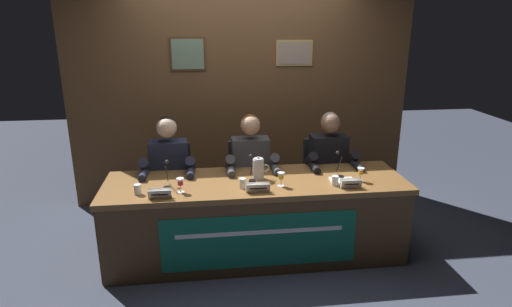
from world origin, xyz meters
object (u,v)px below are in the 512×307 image
at_px(chair_right, 323,183).
at_px(panelist_right, 330,165).
at_px(panelist_left, 169,171).
at_px(nameplate_right, 351,183).
at_px(chair_center, 249,187).
at_px(juice_glass_center, 281,177).
at_px(document_stack_right, 342,180).
at_px(water_cup_left, 138,190).
at_px(microphone_center, 252,172).
at_px(conference_table, 257,210).
at_px(nameplate_center, 258,188).
at_px(panelist_center, 251,168).
at_px(water_cup_right, 335,181).
at_px(chair_left, 172,190).
at_px(water_cup_center, 243,184).
at_px(juice_glass_right, 361,172).
at_px(nameplate_left, 160,194).
at_px(microphone_right, 340,169).
at_px(water_pitcher_central, 258,169).
at_px(microphone_left, 167,179).

bearing_deg(chair_right, panelist_right, -90.00).
xyz_separation_m(panelist_left, nameplate_right, (1.57, -0.65, 0.05)).
distance_m(chair_center, juice_glass_center, 0.85).
relative_size(nameplate_right, document_stack_right, 0.81).
relative_size(water_cup_left, microphone_center, 0.39).
height_order(chair_center, chair_right, same).
distance_m(conference_table, nameplate_center, 0.32).
relative_size(panelist_left, nameplate_right, 6.80).
xyz_separation_m(panelist_center, water_cup_right, (0.66, -0.58, 0.05)).
xyz_separation_m(chair_left, water_cup_center, (0.65, -0.74, 0.33)).
relative_size(chair_left, juice_glass_right, 7.24).
bearing_deg(panelist_right, juice_glass_right, -76.60).
bearing_deg(chair_center, microphone_center, -93.77).
height_order(nameplate_left, nameplate_center, same).
bearing_deg(nameplate_center, microphone_right, 19.57).
bearing_deg(panelist_left, water_pitcher_central, -22.58).
xyz_separation_m(water_cup_left, microphone_right, (1.76, 0.20, 0.04)).
bearing_deg(water_cup_left, panelist_right, 17.71).
xyz_separation_m(chair_center, juice_glass_center, (0.19, -0.74, 0.38)).
bearing_deg(panelist_center, microphone_left, -150.00).
bearing_deg(nameplate_center, juice_glass_center, 27.24).
bearing_deg(document_stack_right, microphone_right, 84.42).
height_order(chair_left, microphone_left, microphone_left).
xyz_separation_m(water_cup_left, water_cup_center, (0.86, 0.03, 0.00)).
xyz_separation_m(water_cup_left, chair_right, (1.79, 0.77, -0.33)).
distance_m(chair_center, microphone_right, 1.02).
bearing_deg(nameplate_right, juice_glass_right, 46.72).
height_order(water_cup_left, nameplate_right, water_cup_left).
height_order(water_cup_right, document_stack_right, water_cup_right).
height_order(chair_left, water_cup_right, chair_left).
height_order(conference_table, water_cup_left, water_cup_left).
height_order(chair_right, juice_glass_right, chair_right).
bearing_deg(water_cup_center, water_pitcher_central, 51.29).
height_order(microphone_left, nameplate_right, microphone_left).
height_order(nameplate_left, chair_right, chair_right).
distance_m(chair_left, document_stack_right, 1.71).
distance_m(panelist_left, juice_glass_center, 1.13).
relative_size(microphone_left, juice_glass_right, 1.74).
bearing_deg(microphone_center, nameplate_left, -158.16).
xyz_separation_m(microphone_center, chair_right, (0.83, 0.57, -0.36)).
bearing_deg(nameplate_right, chair_left, 151.47).
height_order(nameplate_left, juice_glass_right, juice_glass_right).
bearing_deg(water_cup_right, panelist_left, 158.27).
bearing_deg(juice_glass_right, panelist_center, 150.77).
xyz_separation_m(water_cup_left, document_stack_right, (1.75, 0.08, -0.03)).
bearing_deg(water_cup_center, chair_center, 79.72).
relative_size(chair_left, panelist_left, 0.73).
height_order(nameplate_center, water_cup_right, water_cup_right).
bearing_deg(water_cup_center, juice_glass_center, 0.01).
relative_size(nameplate_left, water_cup_right, 2.17).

